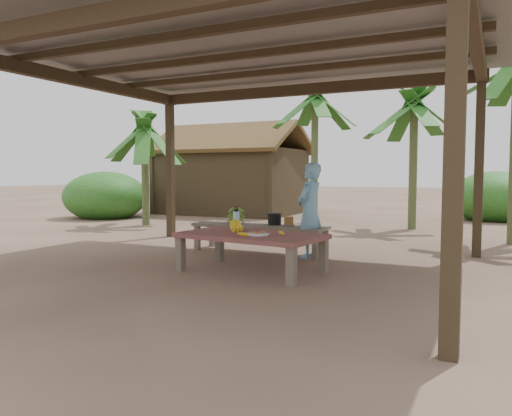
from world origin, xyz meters
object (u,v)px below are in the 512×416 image
at_px(bench, 259,228).
at_px(ripe_banana_bunch, 232,225).
at_px(work_table, 251,238).
at_px(water_flask, 236,220).
at_px(plate, 258,234).
at_px(woman, 310,210).
at_px(cooking_pot, 275,219).

height_order(bench, ripe_banana_bunch, ripe_banana_bunch).
height_order(work_table, water_flask, water_flask).
distance_m(plate, woman, 1.54).
height_order(water_flask, woman, woman).
bearing_deg(work_table, bench, 118.54).
bearing_deg(cooking_pot, plate, -72.98).
xyz_separation_m(bench, woman, (0.89, -0.11, 0.32)).
relative_size(plate, water_flask, 0.91).
bearing_deg(plate, cooking_pot, 107.02).
xyz_separation_m(cooking_pot, woman, (0.65, -0.16, 0.17)).
height_order(work_table, woman, woman).
xyz_separation_m(work_table, woman, (0.30, 1.38, 0.28)).
xyz_separation_m(water_flask, cooking_pot, (0.03, 1.24, -0.10)).
bearing_deg(plate, ripe_banana_bunch, 154.83).
relative_size(bench, plate, 7.59).
distance_m(work_table, bench, 1.60).
bearing_deg(work_table, cooking_pot, 109.64).
bearing_deg(water_flask, woman, 57.83).
bearing_deg(water_flask, bench, 100.33).
bearing_deg(bench, work_table, -67.37).
bearing_deg(bench, water_flask, -78.78).
distance_m(bench, water_flask, 1.22).
height_order(work_table, plate, plate).
bearing_deg(cooking_pot, woman, -14.08).
height_order(bench, woman, woman).
height_order(plate, woman, woman).
xyz_separation_m(bench, plate, (0.76, -1.63, 0.12)).
xyz_separation_m(water_flask, woman, (0.67, 1.07, 0.08)).
bearing_deg(plate, work_table, 139.09).
bearing_deg(woman, cooking_pot, -94.07).
xyz_separation_m(plate, water_flask, (-0.54, 0.45, 0.12)).
bearing_deg(woman, work_table, -2.19).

